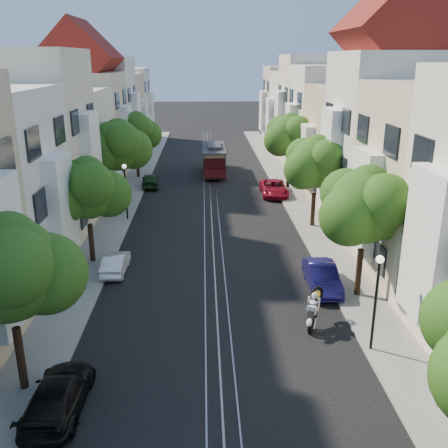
{
  "coord_description": "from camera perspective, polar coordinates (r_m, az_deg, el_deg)",
  "views": [
    {
      "loc": [
        -0.51,
        -13.73,
        11.6
      ],
      "look_at": [
        0.62,
        14.32,
        2.2
      ],
      "focal_mm": 40.0,
      "sensor_mm": 36.0,
      "label": 1
    }
  ],
  "objects": [
    {
      "name": "sidewalk_east",
      "position": [
        43.99,
        7.95,
        3.12
      ],
      "size": [
        2.5,
        80.0,
        0.12
      ],
      "primitive_type": "cube",
      "color": "gray",
      "rests_on": "ground"
    },
    {
      "name": "cable_car",
      "position": [
        52.14,
        -1.16,
        7.57
      ],
      "size": [
        2.38,
        7.5,
        2.88
      ],
      "rotation": [
        0.0,
        0.0,
        0.0
      ],
      "color": "black",
      "rests_on": "ground"
    },
    {
      "name": "tree_e_d",
      "position": [
        45.87,
        7.59,
        9.91
      ],
      "size": [
        5.01,
        4.16,
        6.85
      ],
      "color": "black",
      "rests_on": "ground"
    },
    {
      "name": "sidewalk_west",
      "position": [
        43.82,
        -11.08,
        2.89
      ],
      "size": [
        2.5,
        80.0,
        0.12
      ],
      "primitive_type": "cube",
      "color": "gray",
      "rests_on": "ground"
    },
    {
      "name": "tree_w_d",
      "position": [
        50.63,
        -9.97,
        10.29
      ],
      "size": [
        4.84,
        3.99,
        6.52
      ],
      "color": "black",
      "rests_on": "ground"
    },
    {
      "name": "lamp_east",
      "position": [
        20.91,
        17.07,
        -7.11
      ],
      "size": [
        0.32,
        0.32,
        4.16
      ],
      "color": "black",
      "rests_on": "ground"
    },
    {
      "name": "rail_left",
      "position": [
        43.31,
        -2.28,
        2.98
      ],
      "size": [
        0.06,
        80.0,
        0.02
      ],
      "primitive_type": "cube",
      "color": "gray",
      "rests_on": "ground"
    },
    {
      "name": "tree_w_a",
      "position": [
        18.38,
        -23.34,
        -5.03
      ],
      "size": [
        4.93,
        4.08,
        6.68
      ],
      "color": "black",
      "rests_on": "ground"
    },
    {
      "name": "tree_e_c",
      "position": [
        35.29,
        10.54,
        6.76
      ],
      "size": [
        4.84,
        3.99,
        6.52
      ],
      "color": "black",
      "rests_on": "ground"
    },
    {
      "name": "lamp_west",
      "position": [
        37.24,
        -11.22,
        4.56
      ],
      "size": [
        0.32,
        0.32,
        4.16
      ],
      "color": "black",
      "rests_on": "ground"
    },
    {
      "name": "townhouses_west",
      "position": [
        43.66,
        -17.59,
        9.07
      ],
      "size": [
        7.75,
        72.0,
        11.76
      ],
      "color": "silver",
      "rests_on": "ground"
    },
    {
      "name": "tree_w_b",
      "position": [
        29.38,
        -15.3,
        3.66
      ],
      "size": [
        4.72,
        3.87,
        6.27
      ],
      "color": "black",
      "rests_on": "ground"
    },
    {
      "name": "sportbike_rider",
      "position": [
        23.02,
        10.19,
        -9.41
      ],
      "size": [
        1.14,
        1.98,
        1.7
      ],
      "rotation": [
        0.0,
        0.0,
        -0.38
      ],
      "color": "black",
      "rests_on": "ground"
    },
    {
      "name": "lane_line",
      "position": [
        43.32,
        -1.55,
        2.98
      ],
      "size": [
        0.08,
        80.0,
        0.01
      ],
      "primitive_type": "cube",
      "color": "tan",
      "rests_on": "ground"
    },
    {
      "name": "townhouses_east",
      "position": [
        43.92,
        14.3,
        9.55
      ],
      "size": [
        7.75,
        72.0,
        12.0
      ],
      "color": "beige",
      "rests_on": "ground"
    },
    {
      "name": "tree_w_c",
      "position": [
        39.81,
        -12.0,
        8.67
      ],
      "size": [
        5.13,
        4.28,
        7.09
      ],
      "color": "black",
      "rests_on": "ground"
    },
    {
      "name": "tree_e_b",
      "position": [
        24.96,
        15.94,
        1.82
      ],
      "size": [
        4.93,
        4.08,
        6.68
      ],
      "color": "black",
      "rests_on": "ground"
    },
    {
      "name": "parked_car_w_far",
      "position": [
        47.37,
        -8.44,
        4.95
      ],
      "size": [
        1.87,
        3.94,
        1.3
      ],
      "primitive_type": "imported",
      "rotation": [
        0.0,
        0.0,
        3.23
      ],
      "color": "#163314",
      "rests_on": "ground"
    },
    {
      "name": "rail_slot",
      "position": [
        43.31,
        -1.55,
        2.98
      ],
      "size": [
        0.06,
        80.0,
        0.02
      ],
      "primitive_type": "cube",
      "color": "gray",
      "rests_on": "ground"
    },
    {
      "name": "parked_car_e_mid",
      "position": [
        26.8,
        11.15,
        -5.93
      ],
      "size": [
        1.47,
        4.1,
        1.35
      ],
      "primitive_type": "imported",
      "rotation": [
        0.0,
        0.0,
        -0.01
      ],
      "color": "#110D45",
      "rests_on": "ground"
    },
    {
      "name": "parked_car_e_far",
      "position": [
        44.22,
        5.73,
        4.1
      ],
      "size": [
        2.25,
        4.8,
        1.33
      ],
      "primitive_type": "imported",
      "rotation": [
        0.0,
        0.0,
        -0.01
      ],
      "color": "maroon",
      "rests_on": "ground"
    },
    {
      "name": "ground",
      "position": [
        43.32,
        -1.55,
        2.97
      ],
      "size": [
        200.0,
        200.0,
        0.0
      ],
      "primitive_type": "plane",
      "color": "black",
      "rests_on": "ground"
    },
    {
      "name": "rail_right",
      "position": [
        43.32,
        -0.82,
        2.99
      ],
      "size": [
        0.06,
        80.0,
        0.02
      ],
      "primitive_type": "cube",
      "color": "gray",
      "rests_on": "ground"
    },
    {
      "name": "parked_car_w_mid",
      "position": [
        28.92,
        -12.29,
        -4.37
      ],
      "size": [
        1.23,
        3.43,
        1.13
      ],
      "primitive_type": "imported",
      "rotation": [
        0.0,
        0.0,
        3.13
      ],
      "color": "silver",
      "rests_on": "ground"
    },
    {
      "name": "parked_car_w_near",
      "position": [
        18.87,
        -18.41,
        -18.1
      ],
      "size": [
        1.85,
        4.41,
        1.27
      ],
      "primitive_type": "imported",
      "rotation": [
        0.0,
        0.0,
        3.13
      ],
      "color": "black",
      "rests_on": "ground"
    }
  ]
}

